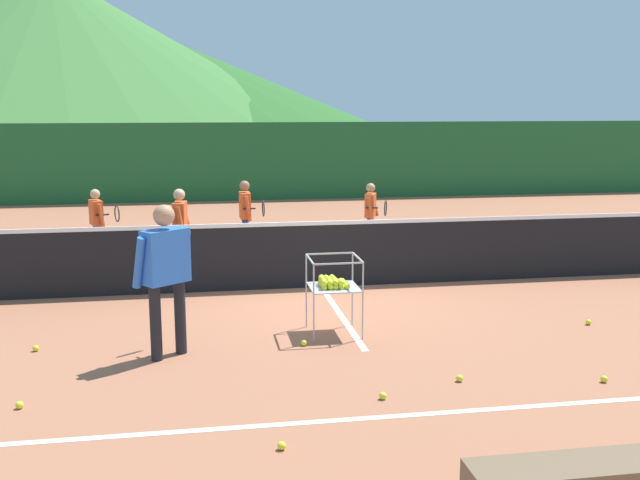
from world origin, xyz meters
TOP-DOWN VIEW (x-y plane):
  - ground_plane at (0.00, 0.00)m, footprint 120.00×120.00m
  - line_baseline_near at (0.00, -4.53)m, footprint 12.05×0.08m
  - line_baseline_far at (0.00, 5.85)m, footprint 12.05×0.08m
  - line_service_center at (0.00, 0.00)m, footprint 0.08×5.73m
  - tennis_net at (0.00, 0.00)m, footprint 12.11×0.08m
  - instructor at (-2.09, -2.66)m, footprint 0.64×0.73m
  - student_0 at (-3.44, 2.55)m, footprint 0.55×0.50m
  - student_1 at (-2.02, 1.31)m, footprint 0.29×0.53m
  - student_2 at (-0.91, 2.57)m, footprint 0.41×0.62m
  - student_3 at (1.37, 2.63)m, footprint 0.41×0.67m
  - ball_cart at (-0.24, -2.17)m, footprint 0.58×0.58m
  - tennis_ball_0 at (-0.14, -4.16)m, footprint 0.07×0.07m
  - tennis_ball_1 at (2.88, -2.37)m, footprint 0.07×0.07m
  - tennis_ball_2 at (0.70, -3.86)m, footprint 0.07×0.07m
  - tennis_ball_4 at (-3.34, -3.83)m, footprint 0.07×0.07m
  - tennis_ball_6 at (2.06, -4.11)m, footprint 0.07×0.07m
  - tennis_ball_8 at (-1.16, -4.98)m, footprint 0.07×0.07m
  - tennis_ball_9 at (-0.63, -2.57)m, footprint 0.07×0.07m
  - tennis_ball_11 at (-3.52, -2.26)m, footprint 0.07×0.07m
  - windscreen_fence at (0.00, 9.91)m, footprint 26.51×0.08m
  - hill_0 at (-9.38, 76.78)m, footprint 57.65×57.65m
  - hill_2 at (-16.09, 72.75)m, footprint 57.74×57.74m

SIDE VIEW (x-z plane):
  - ground_plane at x=0.00m, z-range 0.00..0.00m
  - line_baseline_near at x=0.00m, z-range 0.00..0.01m
  - line_baseline_far at x=0.00m, z-range 0.00..0.01m
  - line_service_center at x=0.00m, z-range 0.00..0.01m
  - tennis_ball_0 at x=-0.14m, z-range 0.00..0.07m
  - tennis_ball_1 at x=2.88m, z-range 0.00..0.07m
  - tennis_ball_2 at x=0.70m, z-range 0.00..0.07m
  - tennis_ball_4 at x=-3.34m, z-range 0.00..0.07m
  - tennis_ball_6 at x=2.06m, z-range 0.00..0.07m
  - tennis_ball_8 at x=-1.16m, z-range 0.00..0.07m
  - tennis_ball_9 at x=-0.63m, z-range 0.00..0.07m
  - tennis_ball_11 at x=-3.52m, z-range 0.00..0.07m
  - tennis_net at x=0.00m, z-range -0.03..1.02m
  - ball_cart at x=-0.24m, z-range 0.15..1.05m
  - student_0 at x=-3.44m, z-range 0.12..1.34m
  - student_3 at x=1.37m, z-range 0.12..1.34m
  - student_2 at x=-0.91m, z-range 0.13..1.44m
  - student_1 at x=-2.02m, z-range 0.13..1.46m
  - instructor at x=-2.09m, z-range 0.16..1.79m
  - windscreen_fence at x=0.00m, z-range 0.00..2.13m
  - hill_0 at x=-9.38m, z-range 0.00..11.73m
  - hill_2 at x=-16.09m, z-range 0.00..16.20m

